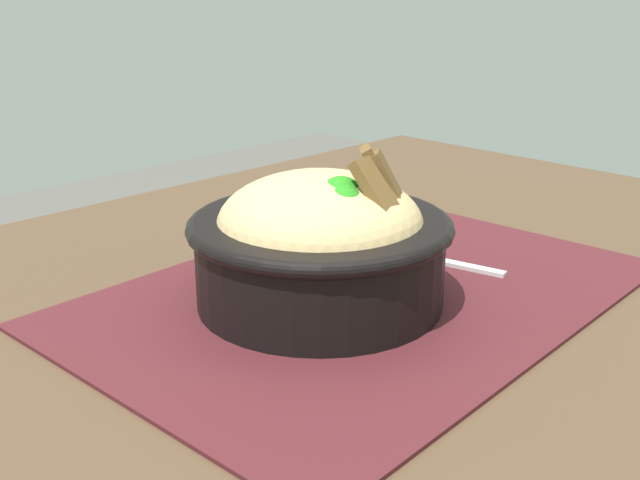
# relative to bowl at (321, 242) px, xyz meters

# --- Properties ---
(table) EXTENTS (1.05, 0.76, 0.71)m
(table) POSITION_rel_bowl_xyz_m (0.03, -0.01, -0.14)
(table) COLOR #4C3826
(table) RESTS_ON ground_plane
(placemat) EXTENTS (0.46, 0.33, 0.00)m
(placemat) POSITION_rel_bowl_xyz_m (0.04, -0.01, -0.05)
(placemat) COLOR #47191E
(placemat) RESTS_ON table
(bowl) EXTENTS (0.20, 0.20, 0.12)m
(bowl) POSITION_rel_bowl_xyz_m (0.00, 0.00, 0.00)
(bowl) COLOR black
(bowl) RESTS_ON placemat
(fork) EXTENTS (0.04, 0.13, 0.00)m
(fork) POSITION_rel_bowl_xyz_m (0.13, -0.01, -0.05)
(fork) COLOR silver
(fork) RESTS_ON placemat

